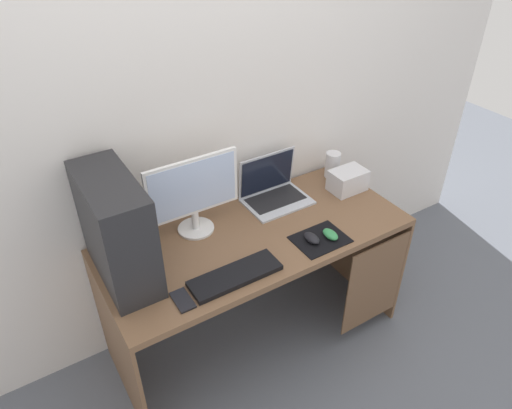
% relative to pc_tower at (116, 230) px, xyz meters
% --- Properties ---
extents(ground_plane, '(8.00, 8.00, 0.00)m').
position_rel_pc_tower_xyz_m(ground_plane, '(0.64, -0.08, -0.99)').
color(ground_plane, slate).
extents(wall_back, '(4.00, 0.05, 2.60)m').
position_rel_pc_tower_xyz_m(wall_back, '(0.65, 0.30, 0.31)').
color(wall_back, silver).
rests_on(wall_back, ground_plane).
extents(desk, '(1.55, 0.67, 0.75)m').
position_rel_pc_tower_xyz_m(desk, '(0.66, -0.09, -0.39)').
color(desk, brown).
rests_on(desk, ground_plane).
extents(pc_tower, '(0.21, 0.49, 0.49)m').
position_rel_pc_tower_xyz_m(pc_tower, '(0.00, 0.00, 0.00)').
color(pc_tower, '#232326').
rests_on(pc_tower, desk).
extents(monitor, '(0.47, 0.18, 0.41)m').
position_rel_pc_tower_xyz_m(monitor, '(0.41, 0.11, -0.02)').
color(monitor, white).
rests_on(monitor, desk).
extents(laptop, '(0.35, 0.25, 0.25)m').
position_rel_pc_tower_xyz_m(laptop, '(0.89, 0.14, -0.19)').
color(laptop, '#B7BCC6').
rests_on(laptop, desk).
extents(speaker, '(0.09, 0.09, 0.15)m').
position_rel_pc_tower_xyz_m(speaker, '(1.32, 0.16, -0.17)').
color(speaker, silver).
rests_on(speaker, desk).
extents(projector, '(0.20, 0.14, 0.12)m').
position_rel_pc_tower_xyz_m(projector, '(1.30, -0.00, -0.18)').
color(projector, silver).
rests_on(projector, desk).
extents(keyboard, '(0.42, 0.14, 0.02)m').
position_rel_pc_tower_xyz_m(keyboard, '(0.40, -0.29, -0.23)').
color(keyboard, black).
rests_on(keyboard, desk).
extents(mousepad, '(0.26, 0.20, 0.00)m').
position_rel_pc_tower_xyz_m(mousepad, '(0.89, -0.28, -0.24)').
color(mousepad, black).
rests_on(mousepad, desk).
extents(mouse_left, '(0.06, 0.10, 0.03)m').
position_rel_pc_tower_xyz_m(mouse_left, '(0.84, -0.27, -0.22)').
color(mouse_left, black).
rests_on(mouse_left, mousepad).
extents(mouse_right, '(0.06, 0.10, 0.03)m').
position_rel_pc_tower_xyz_m(mouse_right, '(0.94, -0.29, -0.22)').
color(mouse_right, '#338C4C').
rests_on(mouse_right, mousepad).
extents(cell_phone, '(0.07, 0.13, 0.01)m').
position_rel_pc_tower_xyz_m(cell_phone, '(0.14, -0.29, -0.24)').
color(cell_phone, black).
rests_on(cell_phone, desk).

